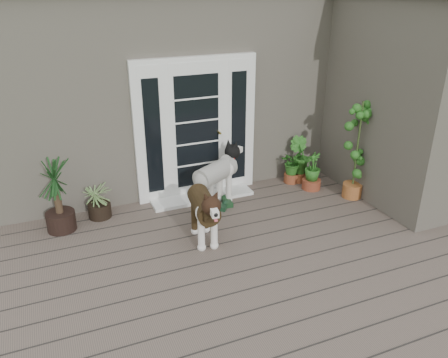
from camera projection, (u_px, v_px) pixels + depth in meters
name	position (u px, v px, depth m)	size (l,w,h in m)	color
deck	(274.00, 267.00, 5.46)	(6.20, 4.60, 0.12)	#6B5B4C
house_main	(170.00, 79.00, 8.44)	(7.40, 4.00, 3.10)	#665E54
house_wing	(413.00, 103.00, 6.80)	(1.60, 2.40, 3.10)	#665E54
door_unit	(196.00, 129.00, 6.78)	(1.90, 0.14, 2.15)	white
door_step	(202.00, 197.00, 7.04)	(1.60, 0.40, 0.05)	white
brindle_dog	(204.00, 214.00, 5.76)	(0.40, 0.93, 0.77)	#3D2C16
white_dog	(216.00, 182.00, 6.65)	(0.41, 0.96, 0.80)	silver
spider_plant	(98.00, 199.00, 6.39)	(0.54, 0.54, 0.58)	#87A767
yucca	(57.00, 195.00, 5.95)	(0.73, 0.73, 1.06)	#123311
herb_a	(292.00, 169.00, 7.51)	(0.38, 0.38, 0.48)	#1B5E1F
herb_b	(299.00, 166.00, 7.54)	(0.37, 0.37, 0.56)	#195518
herb_c	(312.00, 175.00, 7.28)	(0.31, 0.31, 0.48)	#29621C
sapling	(357.00, 149.00, 6.78)	(0.47, 0.47, 1.59)	#2B5D1A
clog_left	(227.00, 201.00, 6.84)	(0.15, 0.31, 0.09)	#16381B
clog_right	(224.00, 206.00, 6.72)	(0.12, 0.27, 0.08)	#14321D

